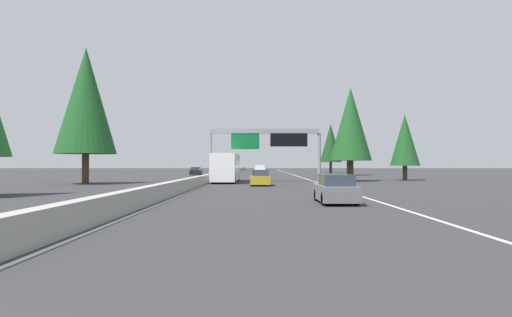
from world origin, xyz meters
TOP-DOWN VIEW (x-y plane):
  - ground_plane at (60.00, 0.00)m, footprint 320.00×320.00m
  - median_barrier at (80.00, 0.30)m, footprint 180.00×0.56m
  - shoulder_stripe_right at (70.00, -11.52)m, footprint 160.00×0.16m
  - shoulder_stripe_median at (70.00, -0.25)m, footprint 160.00×0.16m
  - sign_gantry_overhead at (47.52, -6.04)m, footprint 0.50×12.68m
  - sedan_distant_a at (19.59, -9.13)m, footprint 4.40×1.80m
  - sedan_near_right at (38.46, -5.32)m, footprint 4.40×1.80m
  - bus_mid_center at (46.46, -1.56)m, footprint 11.50×2.55m
  - pickup_far_center at (78.46, -5.37)m, footprint 5.60×2.00m
  - minivan_mid_left at (129.61, -5.53)m, footprint 5.00×1.95m
  - oncoming_near at (78.82, 6.34)m, footprint 4.40×1.80m
  - conifer_right_near at (49.39, -15.96)m, footprint 4.84×4.84m
  - conifer_right_mid at (52.18, -23.20)m, footprint 3.59×3.59m
  - conifer_right_far at (76.95, -21.17)m, footprint 5.76×5.76m
  - conifer_right_distant at (97.66, -21.26)m, footprint 4.86×4.86m
  - conifer_left_near at (41.74, 12.29)m, footprint 6.08×6.08m

SIDE VIEW (x-z plane):
  - ground_plane at x=60.00m, z-range 0.00..0.00m
  - shoulder_stripe_right at x=70.00m, z-range 0.00..0.01m
  - shoulder_stripe_median at x=70.00m, z-range 0.00..0.01m
  - median_barrier at x=80.00m, z-range 0.00..0.90m
  - sedan_distant_a at x=19.59m, z-range -0.05..1.42m
  - sedan_near_right at x=38.46m, z-range -0.05..1.42m
  - oncoming_near at x=78.82m, z-range -0.05..1.42m
  - pickup_far_center at x=78.46m, z-range -0.02..1.84m
  - minivan_mid_left at x=129.61m, z-range 0.11..1.80m
  - bus_mid_center at x=46.46m, z-range 0.17..3.27m
  - sign_gantry_overhead at x=47.52m, z-range 1.77..7.76m
  - conifer_right_mid at x=52.18m, z-range 0.87..9.03m
  - conifer_right_near at x=49.39m, z-range 1.18..12.17m
  - conifer_right_distant at x=97.66m, z-range 1.19..12.22m
  - conifer_right_far at x=76.95m, z-range 1.41..14.50m
  - conifer_left_near at x=41.74m, z-range 1.50..15.32m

